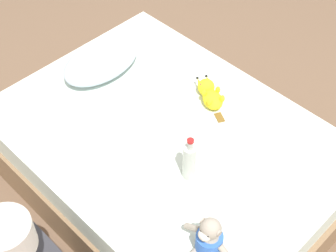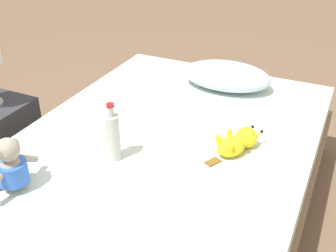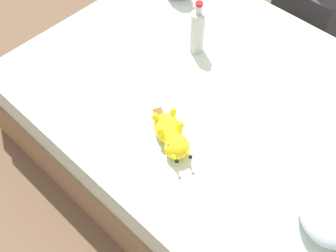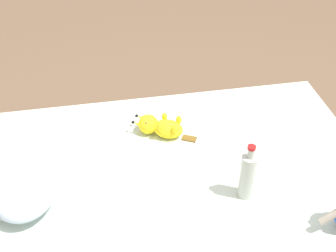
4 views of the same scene
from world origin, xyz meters
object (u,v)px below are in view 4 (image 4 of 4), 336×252
object	(u,v)px
plush_yellow_creature	(160,126)
bed	(174,217)
glass_bottle	(248,175)
pillow	(23,176)

from	to	relation	value
plush_yellow_creature	bed	bearing A→B (deg)	-178.60
bed	glass_bottle	xyz separation A→B (m)	(-0.13, -0.28, 0.35)
bed	plush_yellow_creature	bearing A→B (deg)	1.40
pillow	plush_yellow_creature	xyz separation A→B (m)	(0.27, -0.64, -0.03)
bed	pillow	xyz separation A→B (m)	(0.08, 0.65, 0.31)
bed	glass_bottle	distance (m)	0.47
bed	pillow	distance (m)	0.73
plush_yellow_creature	glass_bottle	distance (m)	0.57
pillow	glass_bottle	distance (m)	0.96
pillow	bed	bearing A→B (deg)	-97.06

